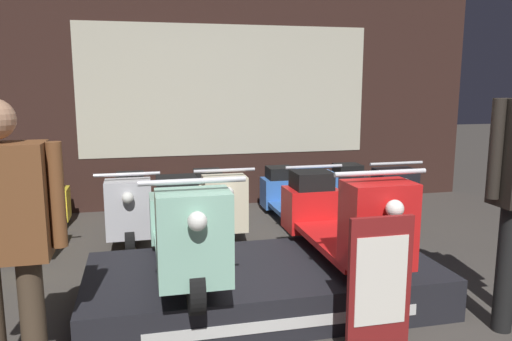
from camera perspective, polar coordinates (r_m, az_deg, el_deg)
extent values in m
cube|color=#331E19|center=(6.73, -3.34, 9.53)|extent=(6.99, 0.08, 3.20)
cube|color=beige|center=(6.69, -3.27, 9.10)|extent=(3.84, 0.01, 1.70)
cube|color=black|center=(3.86, 0.93, -12.93)|extent=(2.61, 1.21, 0.31)
cube|color=silver|center=(3.34, 3.61, -17.12)|extent=(1.82, 0.01, 0.08)
cylinder|color=black|center=(3.04, -6.95, -13.10)|extent=(0.09, 0.32, 0.32)
cylinder|color=black|center=(4.28, -8.94, -6.24)|extent=(0.09, 0.32, 0.32)
cube|color=#8EC6AD|center=(3.66, -8.12, -9.22)|extent=(0.41, 1.22, 0.05)
cube|color=#8EC6AD|center=(2.96, -7.12, -7.65)|extent=(0.43, 0.29, 0.56)
cube|color=#8EC6AD|center=(4.24, -8.94, -5.24)|extent=(0.45, 0.34, 0.37)
cube|color=black|center=(4.17, -9.03, -1.78)|extent=(0.33, 0.31, 0.15)
cylinder|color=silver|center=(2.87, -7.25, -1.22)|extent=(0.61, 0.03, 0.03)
sphere|color=white|center=(2.72, -6.72, -5.78)|extent=(0.11, 0.11, 0.11)
cylinder|color=black|center=(3.36, 13.73, -11.01)|extent=(0.09, 0.32, 0.32)
cylinder|color=black|center=(4.52, 6.13, -5.31)|extent=(0.09, 0.32, 0.32)
cube|color=red|center=(3.93, 9.34, -7.88)|extent=(0.41, 1.22, 0.05)
cube|color=red|center=(3.29, 13.75, -6.05)|extent=(0.43, 0.29, 0.56)
cube|color=red|center=(4.47, 6.26, -4.36)|extent=(0.45, 0.34, 0.37)
cube|color=black|center=(4.41, 6.36, -1.07)|extent=(0.33, 0.31, 0.15)
cylinder|color=silver|center=(3.21, 14.07, -0.25)|extent=(0.61, 0.03, 0.03)
sphere|color=white|center=(3.08, 15.58, -4.24)|extent=(0.11, 0.11, 0.11)
cylinder|color=black|center=(5.14, -24.82, -7.85)|extent=(0.09, 0.32, 0.32)
cylinder|color=black|center=(6.39, -22.52, -4.29)|extent=(0.09, 0.32, 0.32)
cube|color=yellow|center=(5.76, -23.54, -5.96)|extent=(0.41, 1.22, 0.05)
cube|color=yellow|center=(5.08, -25.01, -4.59)|extent=(0.43, 0.29, 0.56)
cube|color=yellow|center=(6.35, -22.61, -3.61)|extent=(0.45, 0.34, 0.37)
cube|color=black|center=(6.29, -22.78, -1.30)|extent=(0.33, 0.31, 0.15)
cylinder|color=silver|center=(5.01, -25.32, -0.85)|extent=(0.61, 0.03, 0.03)
sphere|color=white|center=(4.86, -25.62, -3.39)|extent=(0.11, 0.11, 0.11)
cylinder|color=black|center=(5.03, -14.20, -7.59)|extent=(0.09, 0.32, 0.32)
cylinder|color=black|center=(6.30, -14.05, -4.01)|extent=(0.09, 0.32, 0.32)
cube|color=#BCBCC1|center=(5.67, -14.11, -5.68)|extent=(0.41, 1.22, 0.05)
cube|color=#BCBCC1|center=(4.97, -14.34, -4.26)|extent=(0.43, 0.29, 0.56)
cube|color=#BCBCC1|center=(6.26, -14.09, -3.31)|extent=(0.45, 0.34, 0.37)
cube|color=black|center=(6.20, -14.19, -0.97)|extent=(0.33, 0.31, 0.15)
cylinder|color=silver|center=(4.89, -14.51, -0.42)|extent=(0.61, 0.03, 0.03)
sphere|color=white|center=(4.74, -14.46, -3.02)|extent=(0.11, 0.11, 0.11)
cylinder|color=black|center=(5.09, -3.50, -7.07)|extent=(0.09, 0.32, 0.32)
cylinder|color=black|center=(6.35, -5.54, -3.63)|extent=(0.09, 0.32, 0.32)
cube|color=beige|center=(5.72, -4.63, -5.25)|extent=(0.41, 1.22, 0.05)
cube|color=beige|center=(5.04, -3.58, -3.77)|extent=(0.43, 0.29, 0.56)
cube|color=beige|center=(6.31, -5.52, -2.94)|extent=(0.45, 0.34, 0.37)
cube|color=black|center=(6.25, -5.55, -0.61)|extent=(0.33, 0.31, 0.15)
cylinder|color=silver|center=(4.96, -3.61, 0.02)|extent=(0.61, 0.03, 0.03)
sphere|color=white|center=(4.81, -3.19, -2.52)|extent=(0.11, 0.11, 0.11)
cylinder|color=black|center=(5.33, 6.57, -6.35)|extent=(0.09, 0.32, 0.32)
cylinder|color=black|center=(6.54, 2.65, -3.20)|extent=(0.09, 0.32, 0.32)
cube|color=#386BBC|center=(5.93, 4.40, -4.70)|extent=(0.41, 1.22, 0.05)
cube|color=#386BBC|center=(5.27, 6.54, -3.19)|extent=(0.43, 0.29, 0.56)
cube|color=#386BBC|center=(6.50, 2.72, -2.52)|extent=(0.45, 0.34, 0.37)
cube|color=black|center=(6.44, 2.76, -0.26)|extent=(0.33, 0.31, 0.15)
cylinder|color=silver|center=(5.20, 6.65, 0.43)|extent=(0.61, 0.03, 0.03)
sphere|color=white|center=(5.05, 7.35, -1.97)|extent=(0.11, 0.11, 0.11)
cylinder|color=black|center=(5.71, 15.52, -5.54)|extent=(0.09, 0.32, 0.32)
cylinder|color=black|center=(6.85, 10.24, -2.73)|extent=(0.09, 0.32, 0.32)
cube|color=black|center=(6.27, 12.63, -4.09)|extent=(0.41, 1.22, 0.05)
cube|color=black|center=(5.66, 15.54, -2.59)|extent=(0.43, 0.29, 0.56)
cube|color=black|center=(6.81, 10.34, -2.09)|extent=(0.45, 0.34, 0.37)
cube|color=black|center=(6.76, 10.44, 0.07)|extent=(0.33, 0.31, 0.15)
cylinder|color=silver|center=(5.59, 15.75, 0.79)|extent=(0.61, 0.03, 0.03)
sphere|color=white|center=(5.45, 16.64, -1.43)|extent=(0.11, 0.11, 0.11)
cylinder|color=#473828|center=(3.03, -24.09, -15.85)|extent=(0.13, 0.13, 0.76)
cube|color=brown|center=(2.84, -27.08, -3.26)|extent=(0.45, 0.25, 0.60)
cylinder|color=brown|center=(2.78, -21.81, -2.61)|extent=(0.08, 0.08, 0.55)
cylinder|color=black|center=(3.77, 26.67, -10.02)|extent=(0.13, 0.13, 0.87)
cylinder|color=black|center=(3.49, 25.74, 2.19)|extent=(0.08, 0.08, 0.63)
cube|color=maroon|center=(3.11, 13.89, -13.19)|extent=(0.39, 0.04, 0.90)
cube|color=white|center=(3.06, 14.13, -12.17)|extent=(0.32, 0.01, 0.54)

